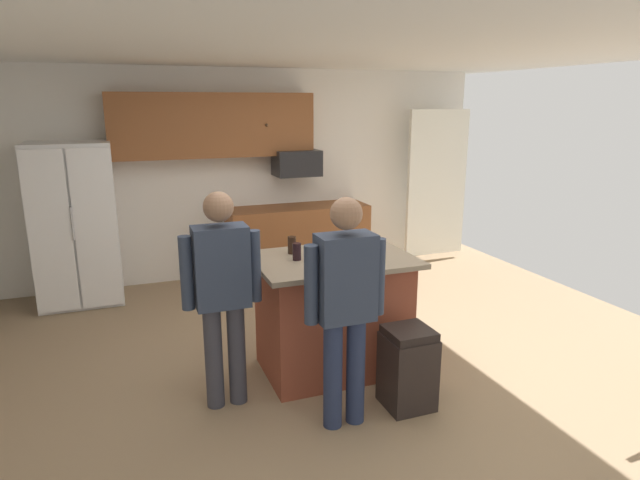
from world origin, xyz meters
TOP-DOWN VIEW (x-y plane):
  - floor at (0.00, 0.00)m, footprint 7.04×7.04m
  - ceiling at (0.00, 0.00)m, footprint 7.04×7.04m
  - back_wall at (0.00, 2.80)m, footprint 6.40×0.10m
  - french_door_window_panel at (2.60, 2.40)m, footprint 0.90×0.06m
  - cabinet_run_upper at (-0.40, 2.60)m, footprint 2.40×0.38m
  - cabinet_run_lower at (0.60, 2.48)m, footprint 1.80×0.63m
  - refrigerator at (-2.00, 2.38)m, footprint 0.87×0.76m
  - microwave_over_range at (0.60, 2.50)m, footprint 0.56×0.40m
  - kitchen_island at (0.05, -0.10)m, footprint 1.27×0.90m
  - person_elder_center at (-0.89, -0.33)m, footprint 0.57×0.22m
  - person_guest_by_door at (-0.18, -0.88)m, footprint 0.57×0.22m
  - glass_pilsner at (0.30, 0.05)m, footprint 0.06×0.06m
  - glass_dark_ale at (-0.25, -0.07)m, footprint 0.07×0.07m
  - glass_short_whisky at (-0.23, 0.13)m, footprint 0.07×0.07m
  - mug_blue_stoneware at (-0.12, -0.39)m, footprint 0.13×0.09m
  - trash_bin at (0.35, -0.83)m, footprint 0.34×0.34m

SIDE VIEW (x-z plane):
  - floor at x=0.00m, z-range 0.00..0.00m
  - trash_bin at x=0.35m, z-range 0.00..0.61m
  - cabinet_run_lower at x=0.60m, z-range 0.00..0.90m
  - kitchen_island at x=0.05m, z-range 0.01..0.98m
  - refrigerator at x=-2.00m, z-range 0.00..1.78m
  - person_elder_center at x=-0.89m, z-range 0.12..1.72m
  - person_guest_by_door at x=-0.18m, z-range 0.12..1.73m
  - mug_blue_stoneware at x=-0.12m, z-range 0.98..1.07m
  - glass_dark_ale at x=-0.25m, z-range 0.98..1.11m
  - glass_short_whisky at x=-0.23m, z-range 0.98..1.12m
  - glass_pilsner at x=0.30m, z-range 0.98..1.12m
  - french_door_window_panel at x=2.60m, z-range 0.10..2.10m
  - back_wall at x=0.00m, z-range 0.00..2.60m
  - microwave_over_range at x=0.60m, z-range 1.29..1.61m
  - cabinet_run_upper at x=-0.40m, z-range 1.55..2.30m
  - ceiling at x=0.00m, z-range 2.60..2.60m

